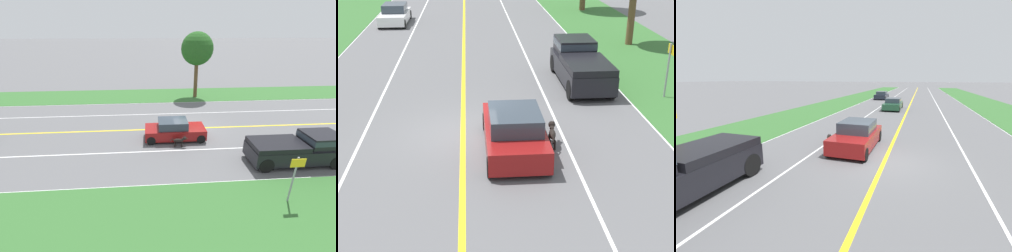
% 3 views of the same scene
% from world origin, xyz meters
% --- Properties ---
extents(ground_plane, '(400.00, 400.00, 0.00)m').
position_xyz_m(ground_plane, '(0.00, 0.00, 0.00)').
color(ground_plane, '#5B5B5E').
extents(centre_divider_line, '(0.18, 160.00, 0.01)m').
position_xyz_m(centre_divider_line, '(0.00, 0.00, 0.00)').
color(centre_divider_line, yellow).
rests_on(centre_divider_line, ground).
extents(lane_edge_line_right, '(0.14, 160.00, 0.01)m').
position_xyz_m(lane_edge_line_right, '(7.00, 0.00, 0.00)').
color(lane_edge_line_right, white).
rests_on(lane_edge_line_right, ground).
extents(lane_dash_same_dir, '(0.10, 160.00, 0.01)m').
position_xyz_m(lane_dash_same_dir, '(3.50, 0.00, 0.00)').
color(lane_dash_same_dir, white).
rests_on(lane_dash_same_dir, ground).
extents(lane_dash_oncoming, '(0.10, 160.00, 0.01)m').
position_xyz_m(lane_dash_oncoming, '(-3.50, 0.00, 0.00)').
color(lane_dash_oncoming, white).
rests_on(lane_dash_oncoming, ground).
extents(ego_car, '(1.93, 4.25, 1.43)m').
position_xyz_m(ego_car, '(1.69, -1.45, 0.66)').
color(ego_car, maroon).
rests_on(ego_car, ground).
extents(dog, '(0.32, 1.20, 0.77)m').
position_xyz_m(dog, '(2.98, -1.22, 0.47)').
color(dog, black).
rests_on(dog, ground).
extents(pickup_truck, '(1.99, 5.28, 1.81)m').
position_xyz_m(pickup_truck, '(5.41, 5.42, 0.93)').
color(pickup_truck, black).
rests_on(pickup_truck, ground).
extents(oncoming_car, '(1.92, 4.66, 1.42)m').
position_xyz_m(oncoming_car, '(-5.08, 20.37, 0.66)').
color(oncoming_car, white).
rests_on(oncoming_car, ground).
extents(street_sign, '(0.11, 0.64, 2.34)m').
position_xyz_m(street_sign, '(8.61, 3.06, 1.48)').
color(street_sign, gray).
rests_on(street_sign, ground).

